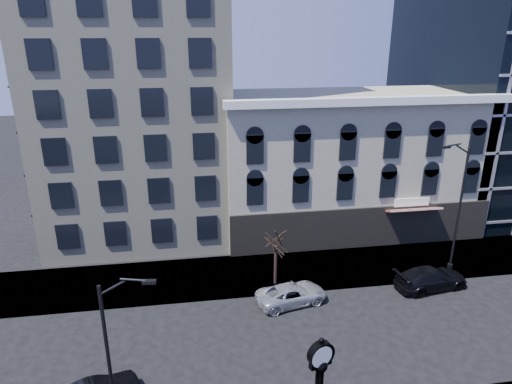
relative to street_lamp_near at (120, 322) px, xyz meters
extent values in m
plane|color=black|center=(4.91, 6.08, -6.62)|extent=(160.00, 160.00, 0.00)
cube|color=#9C998E|center=(4.91, 14.08, -6.56)|extent=(160.00, 6.00, 0.12)
cube|color=beige|center=(-1.09, 25.08, 12.38)|extent=(15.00, 15.00, 38.00)
cube|color=#ACA88E|center=(16.91, 22.08, -0.62)|extent=(22.00, 10.00, 12.00)
cube|color=white|center=(16.91, 16.88, 5.58)|extent=(22.60, 0.80, 0.60)
cube|color=black|center=(16.91, 17.03, -4.82)|extent=(22.00, 0.30, 3.60)
cube|color=maroon|center=(20.91, 16.48, -3.22)|extent=(4.50, 1.18, 0.55)
sphere|color=black|center=(7.90, -0.82, -2.40)|extent=(0.63, 0.63, 0.63)
cube|color=black|center=(7.90, -0.82, -2.29)|extent=(1.04, 0.57, 0.28)
cylinder|color=black|center=(7.90, -0.82, -1.84)|extent=(1.22, 0.72, 1.17)
cylinder|color=white|center=(7.90, -1.01, -1.84)|extent=(0.94, 0.35, 0.99)
cylinder|color=white|center=(7.90, -0.63, -1.84)|extent=(0.94, 0.35, 0.99)
sphere|color=black|center=(7.90, -0.82, -1.17)|extent=(0.22, 0.22, 0.22)
cylinder|color=black|center=(-0.62, 0.08, -2.43)|extent=(0.15, 0.15, 8.14)
cube|color=black|center=(1.16, -0.15, 1.78)|extent=(0.54, 0.27, 0.13)
cylinder|color=black|center=(22.13, 12.36, -1.77)|extent=(0.18, 0.18, 9.47)
cylinder|color=black|center=(22.13, 12.36, -6.28)|extent=(0.40, 0.40, 0.44)
cube|color=black|center=(20.05, 12.09, 3.13)|extent=(0.63, 0.32, 0.15)
cylinder|color=black|center=(8.67, 12.42, -5.02)|extent=(0.23, 0.23, 2.96)
imported|color=#A5A8AD|center=(9.30, 10.00, -5.96)|extent=(5.09, 3.14, 1.32)
imported|color=black|center=(19.41, 10.33, -5.85)|extent=(5.53, 2.88, 1.53)
camera|label=1|loc=(2.92, -15.50, 10.76)|focal=32.00mm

